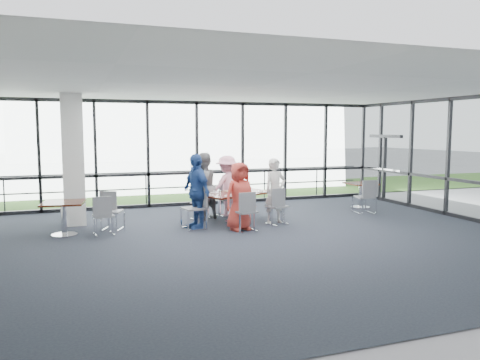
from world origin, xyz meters
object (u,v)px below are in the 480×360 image
object	(u,v)px
chair_main_fl	(201,203)
diner_end	(196,191)
side_table_right	(361,187)
diner_far_left	(203,186)
chair_spare_la	(104,216)
diner_far_right	(227,186)
chair_main_fr	(225,199)
chair_spare_lb	(112,211)
side_table_left	(63,207)
structural_column	(73,160)
main_table	(236,198)
diner_near_left	(240,196)
chair_spare_r	(364,197)
chair_main_nr	(277,206)
chair_main_nl	(246,212)
chair_main_end	(194,208)
diner_near_right	(275,191)

from	to	relation	value
chair_main_fl	diner_end	bearing A→B (deg)	32.90
side_table_right	diner_far_left	xyz separation A→B (m)	(-4.95, -0.27, 0.25)
diner_end	chair_spare_la	distance (m)	2.16
diner_far_right	chair_main_fr	size ratio (longest dim) A/B	1.77
chair_main_fl	chair_spare_lb	world-z (taller)	chair_spare_lb
diner_far_left	side_table_left	bearing A→B (deg)	-22.11
structural_column	main_table	size ratio (longest dim) A/B	1.52
diner_far_right	chair_main_fr	xyz separation A→B (m)	(-0.06, 0.03, -0.36)
side_table_left	diner_near_left	world-z (taller)	diner_near_left
diner_far_left	chair_spare_r	world-z (taller)	diner_far_left
diner_far_right	chair_main_nr	distance (m)	1.78
diner_near_left	chair_main_nr	distance (m)	1.18
side_table_right	diner_far_left	size ratio (longest dim) A/B	0.46
diner_end	chair_main_fl	distance (m)	1.26
diner_far_right	chair_spare_lb	world-z (taller)	diner_far_right
chair_main_nr	chair_spare_lb	distance (m)	3.94
chair_main_fl	chair_spare_r	xyz separation A→B (m)	(4.50, -0.73, 0.04)
chair_main_nr	side_table_right	bearing A→B (deg)	6.99
diner_end	chair_main_nl	xyz separation A→B (m)	(0.99, -0.67, -0.44)
main_table	chair_main_fl	distance (m)	1.01
structural_column	diner_near_left	distance (m)	4.18
chair_main_nl	chair_spare_r	bearing A→B (deg)	5.89
chair_spare_r	chair_main_fl	bearing A→B (deg)	-179.63
main_table	chair_main_nl	bearing A→B (deg)	-120.95
side_table_right	chair_main_nr	world-z (taller)	chair_main_nr
diner_far_left	chair_spare_la	distance (m)	2.76
chair_main_fl	chair_main_fr	xyz separation A→B (m)	(0.74, 0.28, 0.03)
diner_far_right	chair_main_end	world-z (taller)	diner_far_right
diner_near_left	diner_far_right	bearing A→B (deg)	69.09
side_table_left	chair_spare_r	world-z (taller)	chair_spare_r
chair_spare_lb	diner_far_left	bearing A→B (deg)	-145.20
diner_end	diner_near_right	bearing A→B (deg)	73.14
side_table_left	diner_near_left	distance (m)	3.93
chair_main_fl	chair_spare_lb	bearing A→B (deg)	-22.43
chair_main_nl	chair_main_fl	bearing A→B (deg)	99.39
diner_near_left	chair_main_end	bearing A→B (deg)	143.39
diner_near_left	diner_end	distance (m)	1.04
chair_main_end	diner_near_right	bearing A→B (deg)	79.35
structural_column	chair_main_nr	xyz separation A→B (m)	(4.70, -1.64, -1.15)
diner_end	diner_near_left	bearing A→B (deg)	45.30
diner_far_left	chair_main_fr	world-z (taller)	diner_far_left
chair_main_fr	chair_spare_r	xyz separation A→B (m)	(3.76, -1.01, 0.00)
diner_far_right	chair_main_fl	bearing A→B (deg)	-2.66
diner_near_right	chair_spare_r	xyz separation A→B (m)	(2.89, 0.40, -0.35)
chair_main_fl	chair_spare_la	distance (m)	2.75
diner_near_right	chair_spare_lb	size ratio (longest dim) A/B	1.87
diner_end	chair_main_end	xyz separation A→B (m)	(-0.08, -0.05, -0.40)
chair_main_nr	chair_spare_r	size ratio (longest dim) A/B	0.96
diner_near_left	chair_spare_lb	xyz separation A→B (m)	(-2.80, 1.00, -0.36)
chair_spare_lb	chair_spare_la	bearing A→B (deg)	88.70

